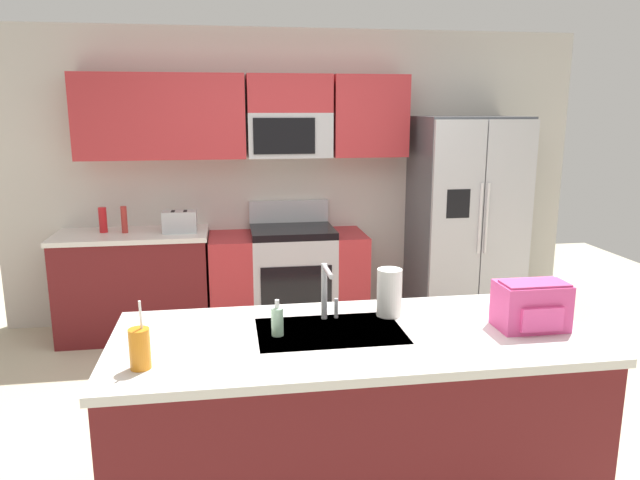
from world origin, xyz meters
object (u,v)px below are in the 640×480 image
at_px(drink_cup_orange, 140,348).
at_px(paper_towel_roll, 389,292).
at_px(refrigerator, 465,221).
at_px(range_oven, 288,278).
at_px(pepper_mill, 124,220).
at_px(toaster, 180,222).
at_px(backpack, 532,305).
at_px(soap_dispenser, 277,321).
at_px(bottle_red, 103,220).
at_px(sink_faucet, 326,287).

distance_m(drink_cup_orange, paper_towel_roll, 1.23).
distance_m(refrigerator, paper_towel_roll, 2.61).
bearing_deg(range_oven, drink_cup_orange, -107.56).
bearing_deg(paper_towel_roll, pepper_mill, 125.24).
bearing_deg(toaster, backpack, -54.83).
relative_size(toaster, drink_cup_orange, 0.98).
bearing_deg(drink_cup_orange, soap_dispenser, 25.40).
relative_size(bottle_red, sink_faucet, 0.75).
relative_size(refrigerator, drink_cup_orange, 6.46).
relative_size(refrigerator, backpack, 5.78).
bearing_deg(soap_dispenser, paper_towel_roll, 17.53).
height_order(bottle_red, paper_towel_roll, paper_towel_roll).
xyz_separation_m(bottle_red, drink_cup_orange, (0.67, -2.82, -0.02)).
height_order(sink_faucet, soap_dispenser, sink_faucet).
bearing_deg(backpack, refrigerator, 74.18).
bearing_deg(backpack, toaster, 125.17).
height_order(range_oven, refrigerator, refrigerator).
bearing_deg(range_oven, bottle_red, 178.37).
bearing_deg(soap_dispenser, drink_cup_orange, -154.60).
relative_size(sink_faucet, backpack, 0.88).
bearing_deg(refrigerator, paper_towel_roll, -120.58).
bearing_deg(backpack, soap_dispenser, 175.28).
relative_size(bottle_red, soap_dispenser, 1.24).
xyz_separation_m(range_oven, soap_dispenser, (-0.31, -2.50, 0.53)).
relative_size(drink_cup_orange, paper_towel_roll, 1.19).
xyz_separation_m(toaster, drink_cup_orange, (0.04, -2.72, -0.01)).
relative_size(pepper_mill, bottle_red, 1.06).
xyz_separation_m(range_oven, pepper_mill, (-1.37, -0.00, 0.57)).
distance_m(range_oven, drink_cup_orange, 2.96).
height_order(range_oven, pepper_mill, pepper_mill).
xyz_separation_m(refrigerator, drink_cup_orange, (-2.47, -2.70, 0.06)).
distance_m(pepper_mill, paper_towel_roll, 2.84).
xyz_separation_m(range_oven, backpack, (0.88, -2.60, 0.57)).
bearing_deg(backpack, range_oven, 108.74).
relative_size(range_oven, toaster, 4.86).
height_order(bottle_red, soap_dispenser, bottle_red).
relative_size(sink_faucet, drink_cup_orange, 0.99).
relative_size(refrigerator, soap_dispenser, 10.88).
height_order(pepper_mill, backpack, backpack).
xyz_separation_m(range_oven, bottle_red, (-1.55, 0.04, 0.56)).
xyz_separation_m(bottle_red, backpack, (2.43, -2.64, 0.01)).
bearing_deg(soap_dispenser, range_oven, 83.02).
bearing_deg(sink_faucet, drink_cup_orange, -152.45).
bearing_deg(refrigerator, soap_dispenser, -128.09).
bearing_deg(pepper_mill, soap_dispenser, -67.01).
height_order(paper_towel_roll, backpack, paper_towel_roll).
bearing_deg(bottle_red, refrigerator, -2.11).
distance_m(sink_faucet, soap_dispenser, 0.32).
bearing_deg(drink_cup_orange, paper_towel_roll, 21.56).
distance_m(sink_faucet, backpack, 0.97).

